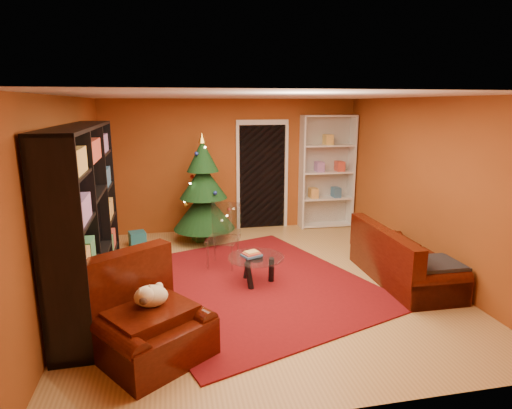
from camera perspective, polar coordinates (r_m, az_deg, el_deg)
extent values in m
cube|color=#B0854A|center=(6.29, 0.73, -10.41)|extent=(5.00, 5.50, 0.05)
cube|color=silver|center=(5.76, 0.81, 14.51)|extent=(5.00, 5.50, 0.05)
cube|color=#93471A|center=(8.58, -3.16, 5.19)|extent=(5.00, 0.05, 2.60)
cube|color=#93471A|center=(5.90, -23.95, 0.38)|extent=(0.05, 5.50, 2.60)
cube|color=#93471A|center=(6.87, 21.85, 2.24)|extent=(0.05, 5.50, 2.60)
cube|color=maroon|center=(6.18, -0.89, -10.51)|extent=(3.99, 4.30, 0.02)
cube|color=#1B6678|center=(7.97, -15.52, -4.48)|extent=(0.34, 0.34, 0.27)
cube|color=#285D24|center=(8.10, -7.45, -3.96)|extent=(0.30, 0.30, 0.24)
cube|color=#A1263D|center=(8.57, -8.50, -3.12)|extent=(0.22, 0.22, 0.21)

